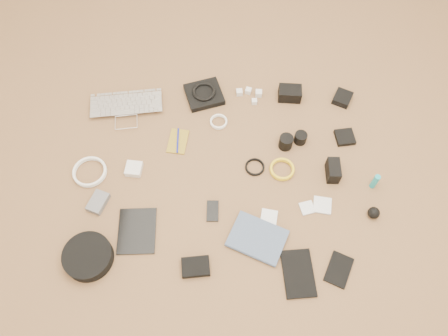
{
  "coord_description": "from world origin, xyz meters",
  "views": [
    {
      "loc": [
        0.05,
        -0.98,
        1.85
      ],
      "look_at": [
        -0.01,
        0.02,
        0.02
      ],
      "focal_mm": 35.0,
      "sensor_mm": 36.0,
      "label": 1
    }
  ],
  "objects_px": {
    "laptop": "(127,113)",
    "tablet": "(137,231)",
    "dslr_camera": "(290,93)",
    "headphone_case": "(88,257)",
    "paperback": "(249,256)",
    "phone": "(213,211)"
  },
  "relations": [
    {
      "from": "laptop",
      "to": "tablet",
      "type": "height_order",
      "value": "laptop"
    },
    {
      "from": "paperback",
      "to": "tablet",
      "type": "bearing_deg",
      "value": 100.93
    },
    {
      "from": "headphone_case",
      "to": "phone",
      "type": "bearing_deg",
      "value": 25.64
    },
    {
      "from": "dslr_camera",
      "to": "tablet",
      "type": "height_order",
      "value": "dslr_camera"
    },
    {
      "from": "tablet",
      "to": "headphone_case",
      "type": "height_order",
      "value": "headphone_case"
    },
    {
      "from": "paperback",
      "to": "headphone_case",
      "type": "bearing_deg",
      "value": 114.87
    },
    {
      "from": "tablet",
      "to": "phone",
      "type": "height_order",
      "value": "tablet"
    },
    {
      "from": "laptop",
      "to": "dslr_camera",
      "type": "xyz_separation_m",
      "value": [
        0.84,
        0.15,
        0.02
      ]
    },
    {
      "from": "tablet",
      "to": "phone",
      "type": "relative_size",
      "value": 2.09
    },
    {
      "from": "headphone_case",
      "to": "paperback",
      "type": "distance_m",
      "value": 0.69
    },
    {
      "from": "headphone_case",
      "to": "laptop",
      "type": "bearing_deg",
      "value": 86.99
    },
    {
      "from": "dslr_camera",
      "to": "tablet",
      "type": "xyz_separation_m",
      "value": [
        -0.7,
        -0.79,
        -0.03
      ]
    },
    {
      "from": "laptop",
      "to": "paperback",
      "type": "relative_size",
      "value": 1.56
    },
    {
      "from": "laptop",
      "to": "dslr_camera",
      "type": "distance_m",
      "value": 0.86
    },
    {
      "from": "laptop",
      "to": "paperback",
      "type": "distance_m",
      "value": 0.98
    },
    {
      "from": "dslr_camera",
      "to": "laptop",
      "type": "bearing_deg",
      "value": -169.1
    },
    {
      "from": "phone",
      "to": "headphone_case",
      "type": "xyz_separation_m",
      "value": [
        -0.52,
        -0.25,
        0.03
      ]
    },
    {
      "from": "tablet",
      "to": "paperback",
      "type": "distance_m",
      "value": 0.51
    },
    {
      "from": "laptop",
      "to": "headphone_case",
      "type": "distance_m",
      "value": 0.77
    },
    {
      "from": "phone",
      "to": "laptop",
      "type": "bearing_deg",
      "value": 129.97
    },
    {
      "from": "laptop",
      "to": "dslr_camera",
      "type": "bearing_deg",
      "value": 0.93
    },
    {
      "from": "laptop",
      "to": "tablet",
      "type": "distance_m",
      "value": 0.65
    }
  ]
}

